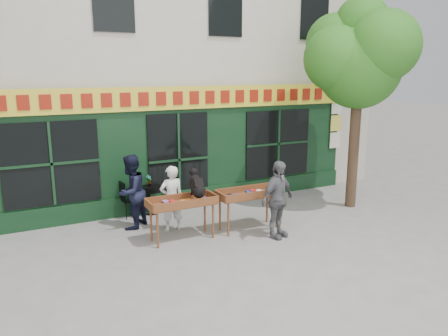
% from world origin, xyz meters
% --- Properties ---
extents(ground, '(80.00, 80.00, 0.00)m').
position_xyz_m(ground, '(0.00, 0.00, 0.00)').
color(ground, slate).
rests_on(ground, ground).
extents(building, '(14.00, 7.26, 10.00)m').
position_xyz_m(building, '(0.00, 5.97, 4.97)').
color(building, beige).
rests_on(building, ground).
extents(street_tree, '(3.05, 2.90, 5.60)m').
position_xyz_m(street_tree, '(4.34, 0.36, 4.11)').
color(street_tree, '#382619').
rests_on(street_tree, ground).
extents(book_cart_center, '(1.50, 0.62, 0.99)m').
position_xyz_m(book_cart_center, '(-0.79, 0.12, 0.82)').
color(book_cart_center, brown).
rests_on(book_cart_center, ground).
extents(dog, '(0.34, 0.60, 0.60)m').
position_xyz_m(dog, '(-0.44, 0.07, 1.29)').
color(dog, black).
rests_on(dog, book_cart_center).
extents(woman, '(0.57, 0.38, 1.56)m').
position_xyz_m(woman, '(-0.79, 0.77, 0.78)').
color(woman, white).
rests_on(woman, ground).
extents(book_cart_right, '(1.51, 0.65, 0.99)m').
position_xyz_m(book_cart_right, '(0.86, 0.04, 0.82)').
color(book_cart_right, brown).
rests_on(book_cart_right, ground).
extents(man_right, '(1.12, 0.74, 1.77)m').
position_xyz_m(man_right, '(1.16, -0.71, 0.88)').
color(man_right, '#5A5A5F').
rests_on(man_right, ground).
extents(bistro_table, '(0.60, 0.60, 0.76)m').
position_xyz_m(bistro_table, '(-0.88, 2.20, 0.54)').
color(bistro_table, black).
rests_on(bistro_table, ground).
extents(bistro_chair_left, '(0.40, 0.40, 0.95)m').
position_xyz_m(bistro_chair_left, '(-1.52, 2.17, 0.56)').
color(bistro_chair_left, black).
rests_on(bistro_chair_left, ground).
extents(bistro_chair_right, '(0.51, 0.51, 0.95)m').
position_xyz_m(bistro_chair_right, '(-0.28, 2.27, 0.56)').
color(bistro_chair_right, black).
rests_on(bistro_chair_right, ground).
extents(potted_plant, '(0.18, 0.15, 0.29)m').
position_xyz_m(potted_plant, '(-0.88, 2.20, 0.91)').
color(potted_plant, gray).
rests_on(potted_plant, bistro_table).
extents(man_left, '(1.09, 1.08, 1.78)m').
position_xyz_m(man_left, '(-1.58, 1.38, 0.89)').
color(man_left, black).
rests_on(man_left, ground).
extents(chalkboard, '(0.59, 0.32, 0.79)m').
position_xyz_m(chalkboard, '(-1.12, 2.19, 0.40)').
color(chalkboard, black).
rests_on(chalkboard, ground).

